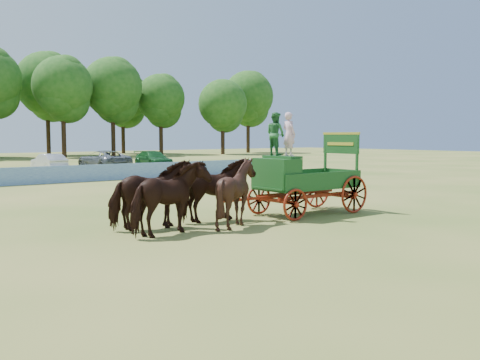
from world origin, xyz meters
TOP-DOWN VIEW (x-y plane):
  - ground at (0.00, 0.00)m, footprint 160.00×160.00m
  - horse_lead_left at (-7.17, -0.89)m, footprint 2.74×1.75m
  - horse_lead_right at (-7.17, 0.21)m, footprint 2.64×1.43m
  - horse_wheel_left at (-4.77, -0.89)m, footprint 2.31×2.16m
  - horse_wheel_right at (-4.77, 0.21)m, footprint 2.59×1.28m
  - farm_dray at (-1.81, -0.31)m, footprint 6.00×2.00m
  - sponsor_banner at (-1.00, 18.00)m, footprint 26.00×0.08m

SIDE VIEW (x-z plane):
  - ground at x=0.00m, z-range 0.00..0.00m
  - sponsor_banner at x=-1.00m, z-range 0.00..1.05m
  - horse_lead_left at x=-7.17m, z-range 0.00..2.14m
  - horse_lead_right at x=-7.17m, z-range 0.00..2.14m
  - horse_wheel_right at x=-4.77m, z-range 0.00..2.14m
  - horse_wheel_left at x=-4.77m, z-range 0.00..2.14m
  - farm_dray at x=-1.81m, z-range -0.22..3.46m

